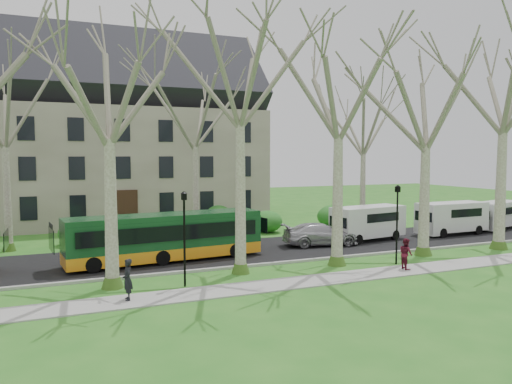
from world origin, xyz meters
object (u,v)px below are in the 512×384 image
at_px(pedestrian_b, 406,254).
at_px(pedestrian_a, 128,279).
at_px(van_b, 452,218).
at_px(bus_follow, 166,237).
at_px(van_c, 497,215).
at_px(sedan, 321,234).
at_px(van_a, 368,223).

bearing_deg(pedestrian_b, pedestrian_a, 98.57).
relative_size(van_b, pedestrian_a, 3.22).
xyz_separation_m(bus_follow, van_b, (21.88, 0.89, -0.17)).
xyz_separation_m(bus_follow, van_c, (27.29, 1.56, -0.27)).
distance_m(sedan, pedestrian_a, 15.71).
relative_size(van_a, van_c, 1.08).
height_order(van_b, van_c, van_b).
distance_m(van_b, pedestrian_b, 13.28).
bearing_deg(van_a, pedestrian_a, -164.29).
bearing_deg(van_a, pedestrian_b, -121.60).
distance_m(bus_follow, pedestrian_b, 13.12).
bearing_deg(sedan, van_b, -80.14).
bearing_deg(pedestrian_b, van_b, -45.42).
height_order(sedan, van_c, van_c).
bearing_deg(sedan, van_c, -77.98).
distance_m(bus_follow, pedestrian_a, 7.62).
relative_size(van_c, pedestrian_b, 3.11).
bearing_deg(van_b, pedestrian_a, -164.12).
bearing_deg(van_c, sedan, 166.80).
bearing_deg(pedestrian_a, van_c, 106.65).
xyz_separation_m(sedan, van_b, (11.37, 0.08, 0.47)).
distance_m(bus_follow, van_b, 21.90).
bearing_deg(sedan, van_a, -75.42).
bearing_deg(van_c, van_b, 171.32).
relative_size(sedan, pedestrian_a, 2.95).
bearing_deg(van_a, bus_follow, 175.76).
height_order(sedan, pedestrian_b, pedestrian_b).
xyz_separation_m(van_b, pedestrian_b, (-10.74, -7.81, -0.39)).
relative_size(sedan, van_c, 1.00).
relative_size(van_c, pedestrian_a, 2.96).
xyz_separation_m(bus_follow, van_a, (14.53, 1.17, -0.18)).
bearing_deg(van_b, van_a, 176.38).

